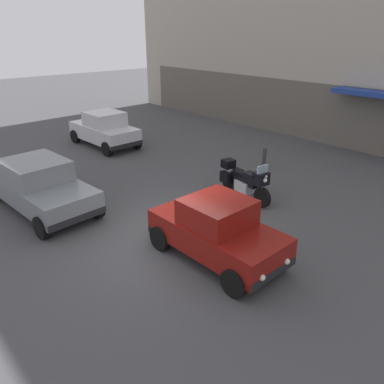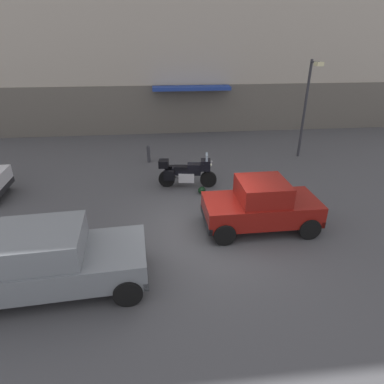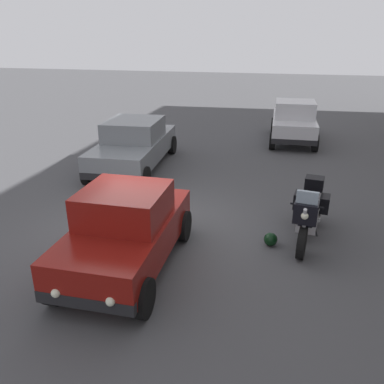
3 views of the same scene
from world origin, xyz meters
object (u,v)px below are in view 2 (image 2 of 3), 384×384
(helmet, at_px, (202,190))
(car_sedan_far, at_px, (44,261))
(streetlamp_curbside, at_px, (308,100))
(motorcycle, at_px, (186,172))
(bollard_curbside, at_px, (149,153))
(car_compact_side, at_px, (261,205))

(helmet, xyz_separation_m, car_sedan_far, (-4.21, -4.61, 0.64))
(helmet, relative_size, car_sedan_far, 0.06)
(helmet, height_order, streetlamp_curbside, streetlamp_curbside)
(motorcycle, distance_m, streetlamp_curbside, 6.81)
(car_sedan_far, distance_m, bollard_curbside, 8.57)
(car_sedan_far, xyz_separation_m, car_compact_side, (5.65, 2.07, -0.01))
(streetlamp_curbside, bearing_deg, bollard_curbside, 179.29)
(car_compact_side, bearing_deg, bollard_curbside, 118.36)
(helmet, xyz_separation_m, bollard_curbside, (-2.01, 3.67, 0.29))
(car_compact_side, relative_size, streetlamp_curbside, 0.79)
(helmet, xyz_separation_m, streetlamp_curbside, (5.30, 3.58, 2.59))
(car_sedan_far, xyz_separation_m, streetlamp_curbside, (9.51, 8.18, 1.95))
(helmet, distance_m, car_sedan_far, 6.28)
(streetlamp_curbside, height_order, bollard_curbside, streetlamp_curbside)
(car_compact_side, distance_m, streetlamp_curbside, 7.49)
(car_sedan_far, distance_m, streetlamp_curbside, 12.70)
(car_compact_side, bearing_deg, car_sedan_far, -160.57)
(streetlamp_curbside, bearing_deg, helmet, -146.00)
(helmet, height_order, car_compact_side, car_compact_side)
(motorcycle, height_order, helmet, motorcycle)
(car_sedan_far, height_order, bollard_curbside, car_sedan_far)
(motorcycle, distance_m, helmet, 1.00)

